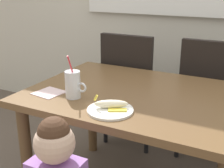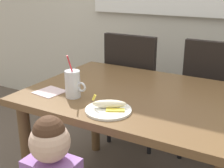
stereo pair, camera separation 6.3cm
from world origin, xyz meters
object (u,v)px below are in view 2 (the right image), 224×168
dining_table (138,109)px  milk_cup (73,85)px  snack_plate (108,110)px  peeled_banana (110,104)px  paper_napkin (50,92)px  dining_chair_left (135,84)px  dining_chair_right (214,95)px

dining_table → milk_cup: bearing=-140.7°
snack_plate → dining_table: bearing=85.9°
peeled_banana → paper_napkin: (-0.43, 0.05, -0.03)m
dining_chair_left → snack_plate: 1.01m
paper_napkin → dining_chair_left: bearing=81.5°
dining_chair_left → paper_napkin: size_ratio=6.40×
dining_chair_right → snack_plate: size_ratio=4.17×
dining_chair_right → paper_napkin: (-0.75, -0.94, 0.19)m
peeled_banana → paper_napkin: bearing=173.8°
milk_cup → snack_plate: milk_cup is taller
milk_cup → paper_napkin: bearing=-177.0°
peeled_banana → paper_napkin: peeled_banana is taller
milk_cup → snack_plate: bearing=-15.0°
dining_chair_left → paper_napkin: bearing=81.5°
dining_chair_left → peeled_banana: (0.29, -0.93, 0.22)m
dining_chair_left → paper_napkin: dining_chair_left is taller
paper_napkin → milk_cup: bearing=3.0°
snack_plate → paper_napkin: snack_plate is taller
dining_table → paper_napkin: 0.52m
milk_cup → dining_chair_right: bearing=57.7°
snack_plate → dining_chair_left: bearing=107.3°
milk_cup → snack_plate: 0.28m
dining_chair_right → milk_cup: bearing=57.7°
dining_table → snack_plate: (-0.02, -0.31, 0.11)m
dining_chair_left → paper_napkin: (-0.13, -0.88, 0.19)m
dining_table → dining_chair_right: 0.76m
dining_table → dining_chair_left: bearing=116.3°
dining_table → peeled_banana: (-0.02, -0.29, 0.14)m
milk_cup → dining_chair_left: bearing=92.0°
dining_chair_right → snack_plate: dining_chair_right is taller
dining_chair_right → milk_cup: (-0.59, -0.93, 0.26)m
dining_table → peeled_banana: 0.32m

